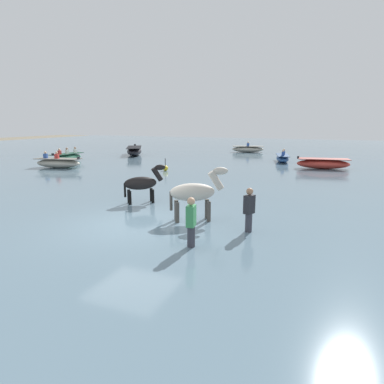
{
  "coord_description": "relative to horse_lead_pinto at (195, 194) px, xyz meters",
  "views": [
    {
      "loc": [
        5.51,
        -8.44,
        3.48
      ],
      "look_at": [
        0.79,
        3.06,
        0.83
      ],
      "focal_mm": 31.12,
      "sensor_mm": 36.0,
      "label": 1
    }
  ],
  "objects": [
    {
      "name": "water_surface",
      "position": [
        -1.65,
        8.81,
        -1.05
      ],
      "size": [
        90.0,
        90.0,
        0.33
      ],
      "primitive_type": "cube",
      "color": "slate",
      "rests_on": "ground"
    },
    {
      "name": "person_wading_close",
      "position": [
        0.78,
        -2.19,
        -0.35
      ],
      "size": [
        0.24,
        0.35,
        1.63
      ],
      "color": "#383842",
      "rests_on": "ground"
    },
    {
      "name": "boat_near_port",
      "position": [
        -13.23,
        17.53,
        -0.5
      ],
      "size": [
        3.21,
        4.28,
        0.91
      ],
      "color": "black",
      "rests_on": "water_surface"
    },
    {
      "name": "boat_distant_east",
      "position": [
        -15.58,
        11.22,
        -0.56
      ],
      "size": [
        1.13,
        2.99,
        1.1
      ],
      "color": "#337556",
      "rests_on": "water_surface"
    },
    {
      "name": "boat_far_offshore",
      "position": [
        3.55,
        14.42,
        -0.54
      ],
      "size": [
        3.57,
        1.74,
        0.83
      ],
      "color": "#BC382D",
      "rests_on": "water_surface"
    },
    {
      "name": "boat_mid_channel",
      "position": [
        -3.96,
        24.65,
        -0.56
      ],
      "size": [
        3.42,
        1.92,
        1.11
      ],
      "color": "#B2AD9E",
      "rests_on": "water_surface"
    },
    {
      "name": "boat_distant_west",
      "position": [
        -13.39,
        8.0,
        -0.55
      ],
      "size": [
        3.38,
        1.74,
        1.13
      ],
      "color": "#B2AD9E",
      "rests_on": "water_surface"
    },
    {
      "name": "ground_plane",
      "position": [
        -1.65,
        -1.19,
        -1.22
      ],
      "size": [
        120.0,
        120.0,
        0.0
      ],
      "primitive_type": "plane",
      "color": "#756B56"
    },
    {
      "name": "person_wading_mid",
      "position": [
        1.87,
        -0.46,
        -0.35
      ],
      "size": [
        0.31,
        0.37,
        1.63
      ],
      "color": "#383842",
      "rests_on": "ground"
    },
    {
      "name": "boat_mid_outer",
      "position": [
        0.5,
        17.42,
        -0.6
      ],
      "size": [
        1.52,
        3.18,
        1.03
      ],
      "color": "#28518E",
      "rests_on": "water_surface"
    },
    {
      "name": "horse_lead_pinto",
      "position": [
        0.0,
        0.0,
        0.0
      ],
      "size": [
        1.8,
        1.23,
        2.06
      ],
      "color": "beige",
      "rests_on": "ground"
    },
    {
      "name": "horse_trailing_black",
      "position": [
        -2.78,
        1.42,
        -0.14
      ],
      "size": [
        1.46,
        1.31,
        1.82
      ],
      "color": "black",
      "rests_on": "ground"
    },
    {
      "name": "channel_buoy",
      "position": [
        -5.85,
        9.46,
        -0.7
      ],
      "size": [
        0.35,
        0.35,
        0.81
      ],
      "color": "yellow",
      "rests_on": "water_surface"
    }
  ]
}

